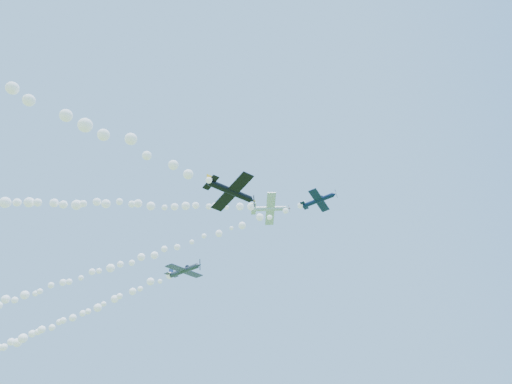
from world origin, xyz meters
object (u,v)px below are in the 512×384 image
(plane_navy, at_px, (319,200))
(plane_grey, at_px, (184,270))
(plane_white, at_px, (270,209))
(plane_black, at_px, (231,192))

(plane_navy, relative_size, plane_grey, 0.81)
(plane_white, relative_size, plane_grey, 0.94)
(plane_grey, bearing_deg, plane_navy, 3.08)
(plane_navy, height_order, plane_grey, plane_navy)
(plane_white, relative_size, plane_navy, 1.16)
(plane_white, xyz_separation_m, plane_grey, (-17.08, 1.13, -9.05))
(plane_white, distance_m, plane_black, 30.00)
(plane_white, relative_size, plane_black, 1.18)
(plane_navy, xyz_separation_m, plane_black, (-7.05, -19.58, -12.51))
(plane_white, bearing_deg, plane_black, -105.81)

